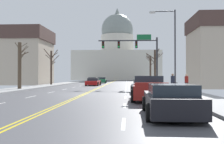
{
  "coord_description": "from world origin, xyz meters",
  "views": [
    {
      "loc": [
        3.61,
        -22.34,
        1.57
      ],
      "look_at": [
        0.93,
        24.7,
        2.23
      ],
      "focal_mm": 42.0,
      "sensor_mm": 36.0,
      "label": 1
    }
  ],
  "objects": [
    {
      "name": "ground",
      "position": [
        0.0,
        -0.0,
        0.02
      ],
      "size": [
        20.0,
        180.0,
        0.2
      ],
      "color": "#4D4D52"
    },
    {
      "name": "pickup_truck_near_02",
      "position": [
        5.04,
        -5.19,
        0.71
      ],
      "size": [
        2.4,
        5.67,
        1.56
      ],
      "color": "maroon",
      "rests_on": "ground"
    },
    {
      "name": "sedan_near_03",
      "position": [
        5.31,
        -12.03,
        0.6
      ],
      "size": [
        2.12,
        4.65,
        1.25
      ],
      "color": "black",
      "rests_on": "ground"
    },
    {
      "name": "bicycle_parked",
      "position": [
        8.03,
        1.42,
        0.49
      ],
      "size": [
        0.12,
        1.77,
        0.85
      ],
      "color": "black",
      "rests_on": "ground"
    },
    {
      "name": "sedan_near_00",
      "position": [
        5.39,
        8.58,
        0.59
      ],
      "size": [
        2.16,
        4.65,
        1.28
      ],
      "color": "#9EA3A8",
      "rests_on": "ground"
    },
    {
      "name": "pedestrian_00",
      "position": [
        9.11,
        2.17,
        1.02
      ],
      "size": [
        0.35,
        0.34,
        1.59
      ],
      "color": "#33333D",
      "rests_on": "ground"
    },
    {
      "name": "bare_tree_01",
      "position": [
        -8.67,
        19.56,
        3.2
      ],
      "size": [
        2.31,
        2.26,
        5.75
      ],
      "color": "#423328",
      "rests_on": "ground"
    },
    {
      "name": "bare_tree_00",
      "position": [
        8.17,
        28.94,
        2.97
      ],
      "size": [
        1.66,
        2.15,
        5.69
      ],
      "color": "#423328",
      "rests_on": "ground"
    },
    {
      "name": "sedan_oncoming_02",
      "position": [
        -5.03,
        42.3,
        0.54
      ],
      "size": [
        2.05,
        4.61,
        1.15
      ],
      "color": "#6B6056",
      "rests_on": "ground"
    },
    {
      "name": "signal_gantry",
      "position": [
        4.8,
        12.58,
        5.13
      ],
      "size": [
        7.91,
        0.41,
        6.92
      ],
      "color": "#28282D",
      "rests_on": "ground"
    },
    {
      "name": "pedestrian_01",
      "position": [
        7.74,
        1.53,
        1.04
      ],
      "size": [
        0.35,
        0.34,
        1.62
      ],
      "color": "#33333D",
      "rests_on": "ground"
    },
    {
      "name": "sedan_near_01",
      "position": [
        5.0,
        1.42,
        0.57
      ],
      "size": [
        2.08,
        4.45,
        1.23
      ],
      "color": "silver",
      "rests_on": "ground"
    },
    {
      "name": "capitol_building",
      "position": [
        0.0,
        75.16,
        8.57
      ],
      "size": [
        30.86,
        19.55,
        26.98
      ],
      "color": "beige",
      "rests_on": "ground"
    },
    {
      "name": "sedan_oncoming_00",
      "position": [
        -1.73,
        19.03,
        0.55
      ],
      "size": [
        2.19,
        4.5,
        1.17
      ],
      "color": "#B71414",
      "rests_on": "ground"
    },
    {
      "name": "sedan_oncoming_01",
      "position": [
        -1.7,
        32.77,
        0.58
      ],
      "size": [
        2.0,
        4.61,
        1.22
      ],
      "color": "#1E7247",
      "rests_on": "ground"
    },
    {
      "name": "street_lamp_right",
      "position": [
        7.86,
        2.84,
        4.75
      ],
      "size": [
        2.5,
        0.24,
        7.73
      ],
      "color": "#333338",
      "rests_on": "ground"
    },
    {
      "name": "flank_building_00",
      "position": [
        -16.61,
        23.12,
        4.97
      ],
      "size": [
        12.7,
        9.39,
        9.8
      ],
      "color": "#B2A38E",
      "rests_on": "ground"
    },
    {
      "name": "bare_tree_02",
      "position": [
        7.92,
        18.16,
        3.12
      ],
      "size": [
        2.81,
        1.99,
        5.47
      ],
      "color": "#423328",
      "rests_on": "ground"
    },
    {
      "name": "bare_tree_03",
      "position": [
        -8.18,
        5.83,
        2.79
      ],
      "size": [
        2.04,
        1.79,
        5.16
      ],
      "color": "#4C3D2D",
      "rests_on": "ground"
    }
  ]
}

